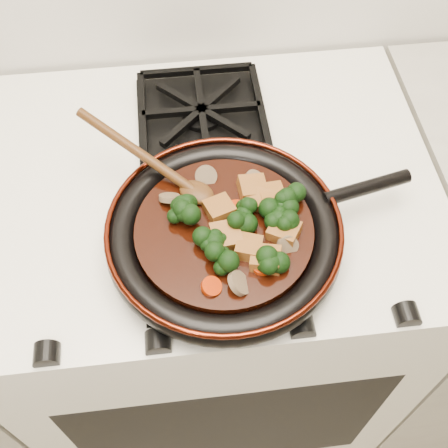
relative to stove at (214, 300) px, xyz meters
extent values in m
cube|color=white|center=(0.00, 0.00, 0.00)|extent=(0.76, 0.60, 0.90)
cylinder|color=black|center=(0.01, -0.14, 0.48)|extent=(0.32, 0.32, 0.01)
torus|color=black|center=(0.01, -0.14, 0.49)|extent=(0.35, 0.35, 0.04)
torus|color=#4B150A|center=(0.01, -0.14, 0.51)|extent=(0.34, 0.34, 0.01)
cylinder|color=black|center=(0.23, -0.09, 0.51)|extent=(0.14, 0.05, 0.02)
cylinder|color=black|center=(0.01, -0.14, 0.50)|extent=(0.26, 0.26, 0.02)
cube|color=brown|center=(0.06, -0.10, 0.52)|extent=(0.05, 0.05, 0.02)
cube|color=brown|center=(0.09, -0.16, 0.52)|extent=(0.06, 0.06, 0.03)
cube|color=brown|center=(0.06, -0.20, 0.52)|extent=(0.05, 0.05, 0.03)
cube|color=brown|center=(0.00, -0.11, 0.52)|extent=(0.05, 0.05, 0.03)
cube|color=brown|center=(0.06, -0.08, 0.52)|extent=(0.04, 0.04, 0.03)
cube|color=brown|center=(0.01, -0.16, 0.52)|extent=(0.05, 0.05, 0.03)
cube|color=brown|center=(0.08, -0.09, 0.52)|extent=(0.04, 0.04, 0.03)
cube|color=brown|center=(0.04, -0.18, 0.52)|extent=(0.05, 0.05, 0.03)
cylinder|color=#A82704|center=(0.05, -0.21, 0.51)|extent=(0.03, 0.03, 0.01)
cylinder|color=#A82704|center=(0.04, -0.19, 0.51)|extent=(0.03, 0.03, 0.02)
cylinder|color=#A82704|center=(0.07, -0.21, 0.51)|extent=(0.03, 0.03, 0.02)
cylinder|color=#A82704|center=(0.03, -0.11, 0.51)|extent=(0.03, 0.03, 0.02)
cylinder|color=#A82704|center=(0.01, -0.15, 0.51)|extent=(0.03, 0.03, 0.02)
cylinder|color=#A82704|center=(-0.02, -0.23, 0.51)|extent=(0.03, 0.03, 0.02)
cylinder|color=brown|center=(-0.07, -0.08, 0.52)|extent=(0.04, 0.03, 0.02)
cylinder|color=brown|center=(-0.01, -0.05, 0.52)|extent=(0.03, 0.03, 0.03)
cylinder|color=brown|center=(0.09, -0.18, 0.52)|extent=(0.03, 0.03, 0.03)
cylinder|color=brown|center=(0.02, -0.23, 0.52)|extent=(0.03, 0.04, 0.03)
cylinder|color=brown|center=(0.06, -0.06, 0.52)|extent=(0.04, 0.04, 0.02)
ellipsoid|color=#44260E|center=(-0.03, -0.07, 0.51)|extent=(0.07, 0.07, 0.02)
cylinder|color=#44260E|center=(-0.11, -0.01, 0.54)|extent=(0.02, 0.02, 0.22)
camera|label=1|loc=(-0.04, -0.58, 1.18)|focal=45.00mm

